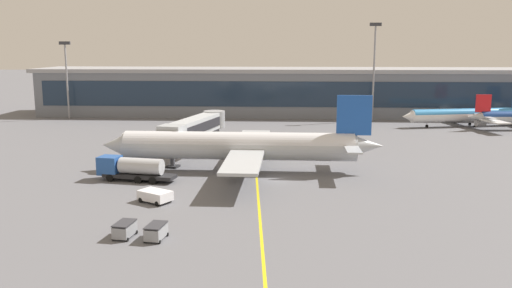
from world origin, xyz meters
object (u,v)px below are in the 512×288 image
object	(u,v)px
pushback_tug	(155,195)
baggage_cart_1	(156,231)
fuel_tanker	(131,168)
commuter_jet_far	(468,115)
main_airliner	(240,146)
baggage_cart_0	(125,229)

from	to	relation	value
pushback_tug	baggage_cart_1	size ratio (longest dim) A/B	1.56
fuel_tanker	baggage_cart_1	size ratio (longest dim) A/B	3.90
pushback_tug	commuter_jet_far	xyz separation A→B (m)	(57.21, 63.85, 1.87)
fuel_tanker	commuter_jet_far	size ratio (longest dim) A/B	0.35
main_airliner	fuel_tanker	bearing A→B (deg)	-156.77
pushback_tug	baggage_cart_0	distance (m)	11.75
pushback_tug	baggage_cart_0	size ratio (longest dim) A/B	1.56
baggage_cart_1	pushback_tug	bearing A→B (deg)	104.29
baggage_cart_1	commuter_jet_far	distance (m)	93.35
main_airliner	fuel_tanker	distance (m)	15.86
pushback_tug	baggage_cart_1	distance (m)	12.58
pushback_tug	commuter_jet_far	distance (m)	85.75
fuel_tanker	pushback_tug	world-z (taller)	fuel_tanker
main_airliner	pushback_tug	size ratio (longest dim) A/B	9.29
pushback_tug	baggage_cart_1	bearing A→B (deg)	-75.71
main_airliner	baggage_cart_0	world-z (taller)	main_airliner
main_airliner	baggage_cart_1	world-z (taller)	main_airliner
pushback_tug	baggage_cart_0	bearing A→B (deg)	-90.31
main_airliner	baggage_cart_0	distance (m)	29.48
baggage_cart_1	commuter_jet_far	bearing A→B (deg)	54.57
main_airliner	baggage_cart_0	xyz separation A→B (m)	(-8.88, -27.95, -3.06)
main_airliner	commuter_jet_far	bearing A→B (deg)	44.56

